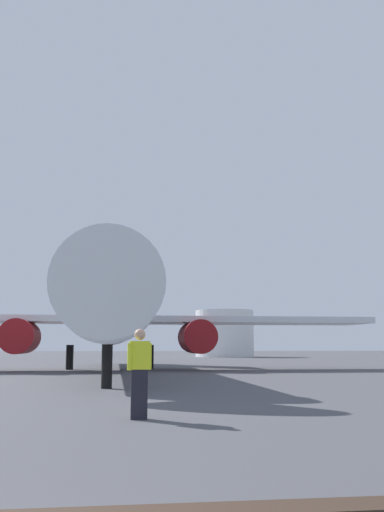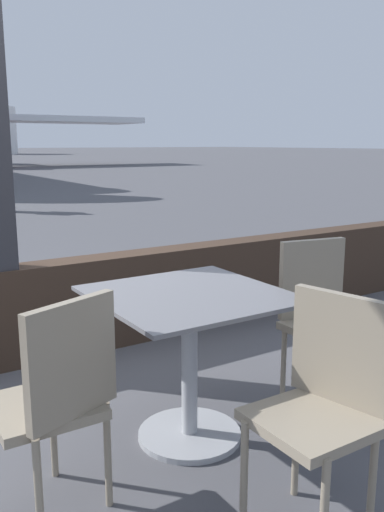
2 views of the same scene
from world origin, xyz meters
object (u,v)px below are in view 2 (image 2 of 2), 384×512
Objects in this scene: cafe_chair_window_right at (57,392)px; cafe_chair_aisle_left at (321,310)px; dining_table at (189,350)px; cafe_chair_window_left at (324,394)px.

cafe_chair_aisle_left reaches higher than cafe_chair_window_right.
dining_table is 0.82m from cafe_chair_window_left.
cafe_chair_aisle_left is at bearing 5.92° from cafe_chair_window_right.
cafe_chair_window_right is at bearing -174.08° from cafe_chair_aisle_left.
cafe_chair_window_right is 1.56m from cafe_chair_aisle_left.
cafe_chair_aisle_left reaches higher than cafe_chair_window_left.
cafe_chair_window_left reaches higher than dining_table.
cafe_chair_window_right is (-0.75, -0.25, 0.07)m from dining_table.
cafe_chair_aisle_left is at bearing 45.27° from cafe_chair_window_left.
cafe_chair_window_left is at bearing -134.73° from cafe_chair_aisle_left.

